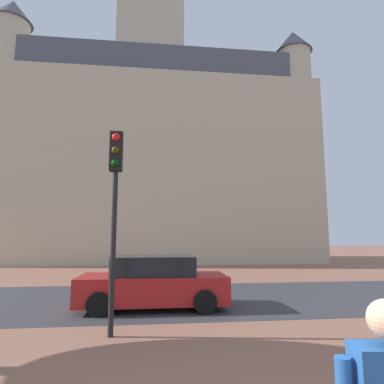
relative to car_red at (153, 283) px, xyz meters
The scene contains 5 objects.
ground_plane 2.36m from the car_red, 53.17° to the left, with size 120.00×120.00×0.00m, color #93604C.
street_asphalt_strip 2.10m from the car_red, 47.05° to the left, with size 120.00×6.57×0.00m, color #38383D.
landmark_building 21.58m from the car_red, 89.91° to the left, with size 27.00×10.55×36.66m.
car_red is the anchor object (origin of this frame).
traffic_light_pole 3.74m from the car_red, 107.75° to the right, with size 0.28×0.34×4.44m.
Camera 1 is at (-1.35, -1.83, 2.08)m, focal length 30.44 mm.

